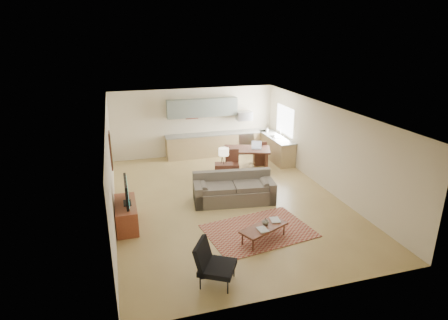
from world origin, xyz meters
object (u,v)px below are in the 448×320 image
object	(u,v)px
sofa	(234,188)
dining_table	(247,160)
armchair	(217,264)
tv_credenza	(126,215)
coffee_table	(264,233)
console_table	(224,173)

from	to	relation	value
sofa	dining_table	size ratio (longest dim) A/B	1.50
sofa	armchair	size ratio (longest dim) A/B	2.76
sofa	tv_credenza	distance (m)	3.17
armchair	tv_credenza	world-z (taller)	armchair
coffee_table	dining_table	bearing A→B (deg)	50.75
coffee_table	armchair	distance (m)	1.96
console_table	dining_table	xyz separation A→B (m)	(1.13, 0.91, 0.07)
armchair	console_table	xyz separation A→B (m)	(1.59, 4.98, -0.10)
tv_credenza	console_table	distance (m)	3.83
tv_credenza	coffee_table	bearing A→B (deg)	-28.05
sofa	armchair	world-z (taller)	armchair
armchair	sofa	bearing A→B (deg)	7.61
sofa	console_table	distance (m)	1.46
armchair	console_table	bearing A→B (deg)	12.59
armchair	dining_table	distance (m)	6.49
tv_credenza	dining_table	bearing A→B (deg)	34.34
coffee_table	console_table	world-z (taller)	console_table
coffee_table	armchair	world-z (taller)	armchair
console_table	coffee_table	bearing A→B (deg)	-77.02
armchair	console_table	distance (m)	5.23
sofa	dining_table	bearing A→B (deg)	70.00
coffee_table	tv_credenza	xyz separation A→B (m)	(-3.14, 1.67, 0.13)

